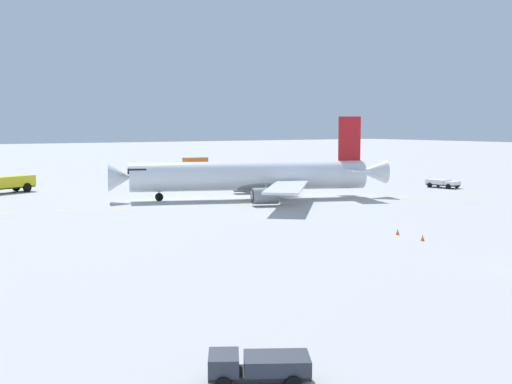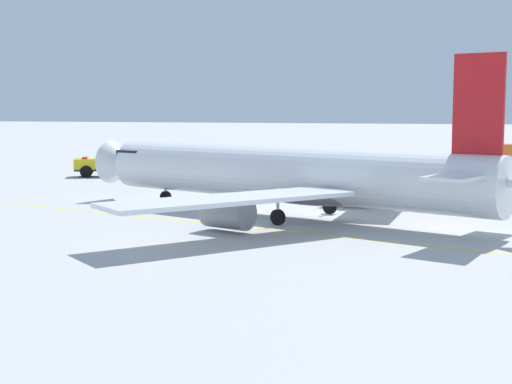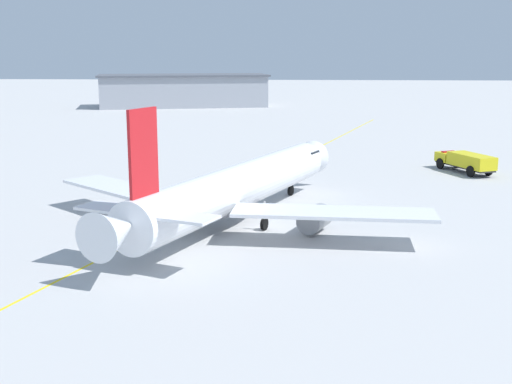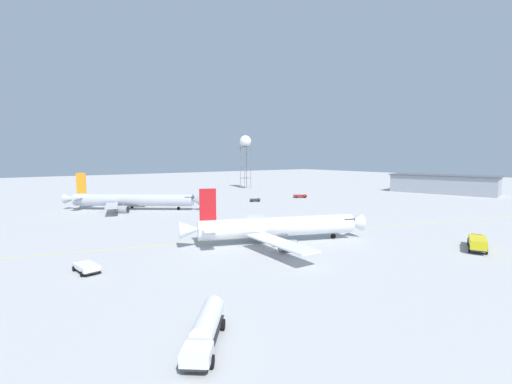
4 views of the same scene
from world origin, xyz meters
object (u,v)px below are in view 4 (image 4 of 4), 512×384
Objects in this scene: pushback_tug_truck at (87,267)px; safety_cone_mid at (212,215)px; airliner_main at (276,228)px; fire_tender_truck at (477,242)px; baggage_truck_truck at (255,200)px; ops_pickup_truck at (300,196)px; safety_cone_near at (217,217)px; airliner_secondary at (132,200)px; radar_tower at (245,143)px; fuel_tanker_truck at (206,327)px.

safety_cone_mid is (-39.74, -32.67, -0.53)m from pushback_tug_truck.
safety_cone_mid is (-4.95, -35.45, -2.77)m from airliner_main.
fire_tender_truck reaches higher than baggage_truck_truck.
ops_pickup_truck is (-22.89, 1.13, 0.10)m from baggage_truck_truck.
airliner_main is 32.42m from safety_cone_near.
airliner_secondary is 96.02m from fire_tender_truck.
airliner_secondary reaches higher than fire_tender_truck.
radar_tower is (-30.23, -50.37, 24.35)m from baggage_truck_truck.
fire_tender_truck is at bearing -124.03° from pushback_tug_truck.
airliner_secondary is at bearing -159.03° from baggage_truck_truck.
fire_tender_truck is 0.33× the size of radar_tower.
safety_cone_mid is at bearing -128.42° from ops_pickup_truck.
airliner_secondary is 89.19m from radar_tower.
fuel_tanker_truck is 162.56m from radar_tower.
fuel_tanker_truck reaches higher than ops_pickup_truck.
ops_pickup_truck reaches higher than safety_cone_near.
baggage_truck_truck is at bearing -179.43° from fuel_tanker_truck.
airliner_secondary is 68.28m from ops_pickup_truck.
fire_tender_truck is at bearing -64.89° from baggage_truck_truck.
pushback_tug_truck is (24.33, 58.91, -2.29)m from airliner_secondary.
fire_tender_truck is at bearing 110.79° from safety_cone_near.
baggage_truck_truck is at bearing -147.42° from safety_cone_mid.
airliner_secondary is 68.67× the size of safety_cone_mid.
safety_cone_mid is (-15.41, 26.24, -2.82)m from airliner_secondary.
baggage_truck_truck is 22.92m from ops_pickup_truck.
safety_cone_mid is (52.29, 17.66, -0.53)m from ops_pickup_truck.
pushback_tug_truck is 51.45m from safety_cone_mid.
fire_tender_truck is 138.71m from radar_tower.
airliner_main is 67.44× the size of safety_cone_near.
airliner_secondary reaches higher than fuel_tanker_truck.
airliner_secondary is 30.56m from safety_cone_mid.
fire_tender_truck is 56.54m from fuel_tanker_truck.
airliner_main is 64.24m from baggage_truck_truck.
ops_pickup_truck is at bearing 64.91° from airliner_main.
fuel_tanker_truck is at bearing 59.33° from safety_cone_near.
baggage_truck_truck is at bearing -61.74° from pushback_tug_truck.
airliner_main reaches higher than safety_cone_mid.
airliner_main reaches higher than fire_tender_truck.
safety_cone_near is at bearing 86.90° from fire_tender_truck.
pushback_tug_truck is at bearing 45.70° from radar_tower.
fire_tender_truck is 1.66× the size of ops_pickup_truck.
safety_cone_near is (60.06, 72.62, -24.78)m from radar_tower.
radar_tower is (-99.37, -101.83, 24.25)m from pushback_tug_truck.
radar_tower reaches higher than safety_cone_mid.
safety_cone_near is at bearing -171.40° from fuel_tanker_truck.
baggage_truck_truck is 86.18m from pushback_tug_truck.
radar_tower reaches higher than airliner_secondary.
pushback_tug_truck is 48.97m from safety_cone_near.
safety_cone_near is 3.50m from safety_cone_mid.
radar_tower is at bearing -176.61° from fuel_tanker_truck.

